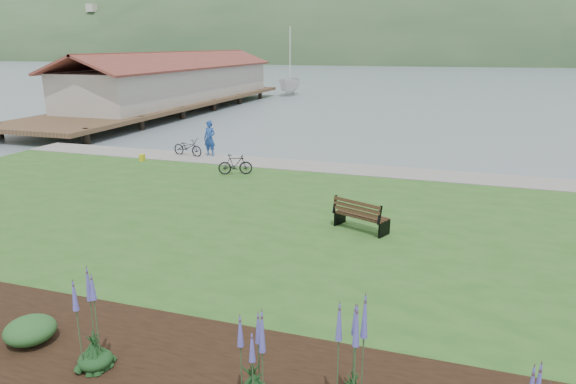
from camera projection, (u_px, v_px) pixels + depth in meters
name	position (u px, v px, depth m)	size (l,w,h in m)	color
ground	(284.00, 221.00, 18.22)	(600.00, 600.00, 0.00)	slate
lawn	(264.00, 235.00, 16.34)	(34.00, 20.00, 0.40)	#29591F
shoreline_path	(330.00, 167.00, 24.40)	(34.00, 2.20, 0.03)	gray
far_hillside	(509.00, 64.00, 167.26)	(580.00, 80.00, 38.00)	#2F502D
pier_pavilion	(178.00, 82.00, 48.62)	(8.00, 36.00, 5.40)	#4C3826
park_bench	(360.00, 215.00, 16.02)	(1.85, 1.32, 1.07)	#302113
person	(210.00, 135.00, 26.64)	(0.80, 0.55, 2.19)	#214497
bicycle_a	(188.00, 147.00, 26.89)	(1.77, 0.62, 0.93)	black
bicycle_b	(235.00, 164.00, 23.03)	(1.53, 0.44, 0.92)	black
sailboat	(290.00, 95.00, 63.50)	(9.82, 10.00, 25.90)	silver
pannier	(142.00, 158.00, 25.81)	(0.20, 0.31, 0.34)	gold
echium_0	(253.00, 366.00, 8.13)	(0.62, 0.62, 1.77)	#133517
echium_1	(353.00, 359.00, 7.91)	(0.62, 0.62, 2.30)	#133517
echium_4	(91.00, 323.00, 9.02)	(0.62, 0.62, 2.32)	#133517
shrub_0	(30.00, 330.00, 10.01)	(0.98, 0.98, 0.49)	#1E4C21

